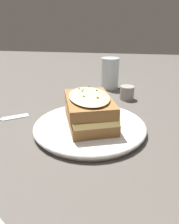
# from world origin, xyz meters

# --- Properties ---
(ground_plane) EXTENTS (2.40, 2.40, 0.00)m
(ground_plane) POSITION_xyz_m (0.00, 0.00, 0.00)
(ground_plane) COLOR #514C47
(dinner_plate) EXTENTS (0.26, 0.26, 0.02)m
(dinner_plate) POSITION_xyz_m (0.00, 0.02, 0.01)
(dinner_plate) COLOR white
(dinner_plate) RESTS_ON ground_plane
(sandwich) EXTENTS (0.18, 0.14, 0.07)m
(sandwich) POSITION_xyz_m (0.00, 0.02, 0.05)
(sandwich) COLOR olive
(sandwich) RESTS_ON dinner_plate
(water_glass) EXTENTS (0.07, 0.07, 0.11)m
(water_glass) POSITION_xyz_m (-0.34, 0.04, 0.06)
(water_glass) COLOR silver
(water_glass) RESTS_ON ground_plane
(fork) EXTENTS (0.11, 0.16, 0.00)m
(fork) POSITION_xyz_m (-0.02, -0.22, 0.00)
(fork) COLOR silver
(fork) RESTS_ON ground_plane
(condiment_pot) EXTENTS (0.05, 0.05, 0.04)m
(condiment_pot) POSITION_xyz_m (-0.23, 0.11, 0.02)
(condiment_pot) COLOR gray
(condiment_pot) RESTS_ON ground_plane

